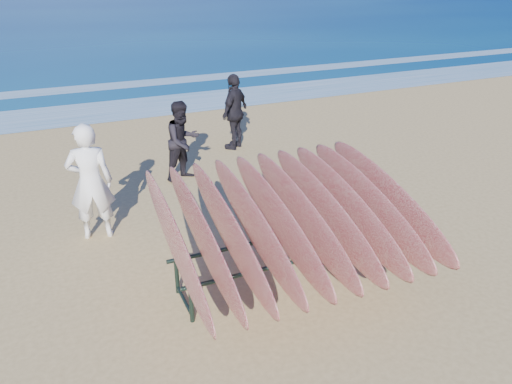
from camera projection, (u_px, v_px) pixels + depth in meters
The scene contains 8 objects.
ground at pixel (280, 275), 7.01m from camera, with size 120.00×120.00×0.00m, color tan.
ocean at pixel (41, 9), 52.57m from camera, with size 160.00×160.00×0.00m, color navy.
foam_near at pixel (131, 108), 15.29m from camera, with size 160.00×160.00×0.00m, color white.
foam_far at pixel (111, 86), 18.19m from camera, with size 160.00×160.00×0.00m, color white.
surfboard_rack at pixel (290, 218), 6.51m from camera, with size 3.23×3.11×1.61m.
person_white at pixel (90, 182), 7.66m from camera, with size 0.68×0.45×1.87m, color white.
person_dark_a at pixel (183, 141), 9.88m from camera, with size 0.78×0.61×1.61m, color black.
person_dark_b at pixel (235, 112), 11.61m from camera, with size 1.03×0.43×1.76m, color black.
Camera 1 is at (-2.78, -5.24, 3.94)m, focal length 35.00 mm.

